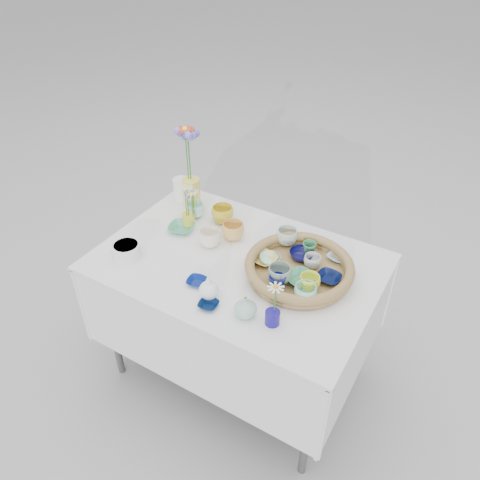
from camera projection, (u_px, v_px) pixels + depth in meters
The scene contains 34 objects.
ground at pixel (238, 368), 2.58m from camera, with size 80.00×80.00×0.00m, color #A7A7A7.
display_table at pixel (238, 368), 2.58m from camera, with size 1.26×0.86×0.77m, color white, non-canonical shape.
wicker_tray at pixel (299, 269), 2.02m from camera, with size 0.47×0.47×0.08m, color brown, non-canonical shape.
tray_ceramic_0 at pixel (302, 255), 2.10m from camera, with size 0.11×0.11×0.03m, color #0B0B42.
tray_ceramic_1 at pixel (329, 278), 1.98m from camera, with size 0.10×0.10×0.03m, color #040C34.
tray_ceramic_2 at pixel (310, 283), 1.93m from camera, with size 0.09×0.09×0.07m, color #FFFA3A.
tray_ceramic_3 at pixel (301, 279), 1.97m from camera, with size 0.13×0.13×0.03m, color #3A926A.
tray_ceramic_4 at pixel (279, 275), 1.96m from camera, with size 0.10×0.10×0.08m, color gray.
tray_ceramic_5 at pixel (270, 259), 2.08m from camera, with size 0.09×0.09×0.03m, color #A0EFE4.
tray_ceramic_6 at pixel (287, 237), 2.18m from camera, with size 0.10×0.10×0.08m, color silver.
tray_ceramic_7 at pixel (312, 262), 2.04m from camera, with size 0.08×0.08×0.06m, color silver.
tray_ceramic_8 at pixel (337, 257), 2.10m from camera, with size 0.09×0.09×0.02m, color #9BCBF7.
tray_ceramic_9 at pixel (277, 283), 1.93m from camera, with size 0.07×0.07×0.07m, color navy.
tray_ceramic_10 at pixel (264, 259), 2.08m from camera, with size 0.11×0.11×0.03m, color #F1CC68.
tray_ceramic_11 at pixel (305, 293), 1.87m from camera, with size 0.09×0.09×0.07m, color #98E1CF.
tray_ceramic_12 at pixel (309, 248), 2.12m from camera, with size 0.06×0.06×0.06m, color #419158.
loose_ceramic_0 at pixel (223, 214), 2.35m from camera, with size 0.11×0.11×0.09m, color gold.
loose_ceramic_1 at pixel (233, 231), 2.24m from camera, with size 0.11×0.11×0.08m, color #DEAC51.
loose_ceramic_2 at pixel (181, 228), 2.31m from camera, with size 0.12×0.12×0.03m, color #49A57F.
loose_ceramic_3 at pixel (210, 238), 2.20m from camera, with size 0.10×0.10×0.08m, color white.
loose_ceramic_4 at pixel (197, 282), 2.00m from camera, with size 0.08×0.08×0.02m, color navy.
loose_ceramic_5 at pixel (195, 210), 2.40m from camera, with size 0.10×0.10×0.08m, color #A8EADF.
loose_ceramic_6 at pixel (209, 305), 1.88m from camera, with size 0.08×0.08×0.02m, color #05173D.
fluted_bowl at pixel (127, 251), 2.13m from camera, with size 0.13×0.13×0.07m, color white, non-canonical shape.
bud_vase_paleblue at pixel (209, 286), 1.90m from camera, with size 0.08×0.08×0.12m, color white, non-canonical shape.
bud_vase_seafoam at pixel (245, 307), 1.82m from camera, with size 0.09×0.09×0.09m, color #97C6AF.
bud_vase_cobalt at pixel (272, 318), 1.80m from camera, with size 0.06×0.06×0.06m, color navy.
single_daisy at pixel (275, 299), 1.76m from camera, with size 0.08×0.08×0.14m, color white, non-canonical shape.
tall_vase_yellow at pixel (192, 194), 2.44m from camera, with size 0.09×0.09×0.17m, color #FFE751.
gerbera at pixel (187, 155), 2.31m from camera, with size 0.11×0.11×0.29m, color #ED461E, non-canonical shape.
hydrangea at pixel (189, 158), 2.32m from camera, with size 0.09×0.09×0.32m, color #5B58B4, non-canonical shape.
white_pitcher at pixel (181, 189), 2.53m from camera, with size 0.12×0.09×0.12m, color white, non-canonical shape.
daisy_cup at pixel (189, 220), 2.33m from camera, with size 0.06×0.06×0.07m, color yellow.
daisy_posy at pixel (190, 200), 2.26m from camera, with size 0.08×0.08×0.17m, color white, non-canonical shape.
Camera 1 is at (0.85, -1.41, 2.11)m, focal length 35.00 mm.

